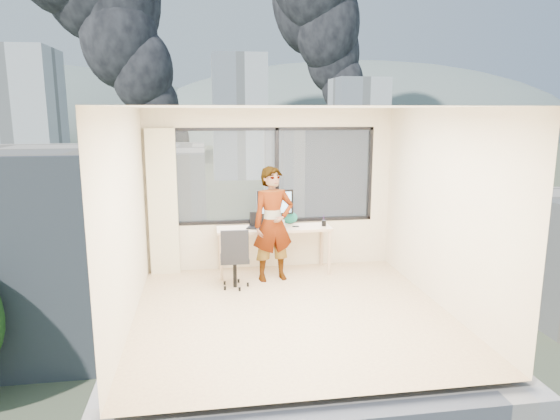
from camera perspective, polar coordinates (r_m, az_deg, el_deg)
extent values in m
cube|color=beige|center=(6.57, 1.35, -11.61)|extent=(4.00, 4.00, 0.01)
cube|color=white|center=(6.05, 1.47, 11.71)|extent=(4.00, 4.00, 0.01)
cube|color=beige|center=(4.28, 6.14, -5.82)|extent=(4.00, 0.01, 2.60)
cube|color=beige|center=(6.16, -17.24, -0.99)|extent=(0.01, 4.00, 2.60)
cube|color=beige|center=(6.82, 18.20, 0.11)|extent=(0.01, 4.00, 2.60)
cube|color=beige|center=(7.99, -13.28, 0.86)|extent=(0.45, 0.14, 2.30)
cube|color=tan|center=(7.99, -0.72, -4.53)|extent=(1.80, 0.60, 0.75)
imported|color=#2D2D33|center=(7.52, -0.80, -1.62)|extent=(0.71, 0.54, 1.75)
cube|color=white|center=(8.13, -0.68, -1.26)|extent=(0.33, 0.28, 0.08)
cube|color=black|center=(7.89, 1.81, -1.89)|extent=(0.11, 0.06, 0.01)
cylinder|color=black|center=(7.96, 5.06, -1.51)|extent=(0.07, 0.07, 0.09)
ellipsoid|color=#0E5549|center=(8.09, 1.13, -0.89)|extent=(0.28, 0.19, 0.20)
cube|color=#515B3D|center=(127.04, -8.21, 3.71)|extent=(400.00, 400.00, 0.04)
cube|color=beige|center=(38.04, -20.53, -3.97)|extent=(16.00, 12.00, 14.00)
cube|color=white|center=(46.65, 7.68, 0.64)|extent=(14.00, 13.00, 16.00)
cube|color=silver|center=(106.53, -27.66, 8.67)|extent=(14.00, 14.00, 28.00)
cube|color=silver|center=(126.29, -4.71, 10.57)|extent=(13.00, 13.00, 30.00)
cube|color=silver|center=(153.09, 8.90, 9.85)|extent=(15.00, 15.00, 26.00)
ellipsoid|color=slate|center=(347.37, -29.01, 7.18)|extent=(288.00, 216.00, 90.00)
ellipsoid|color=slate|center=(341.67, 8.56, 8.42)|extent=(300.00, 220.00, 96.00)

